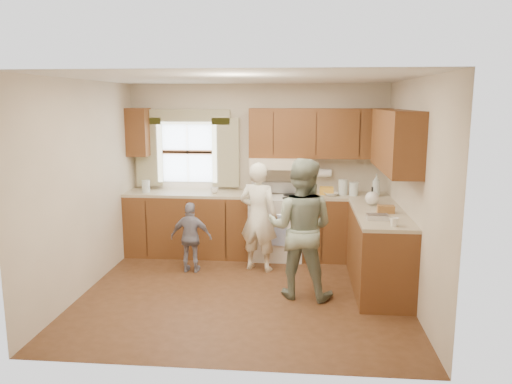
# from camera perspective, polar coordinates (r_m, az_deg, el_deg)

# --- Properties ---
(room) EXTENTS (3.80, 3.80, 3.80)m
(room) POSITION_cam_1_polar(r_m,az_deg,el_deg) (5.73, -1.37, 0.28)
(room) COLOR #452815
(room) RESTS_ON ground
(kitchen_fixtures) EXTENTS (3.80, 2.25, 2.15)m
(kitchen_fixtures) POSITION_cam_1_polar(r_m,az_deg,el_deg) (6.83, 4.83, -1.63)
(kitchen_fixtures) COLOR #48220F
(kitchen_fixtures) RESTS_ON ground
(stove) EXTENTS (0.76, 0.67, 1.07)m
(stove) POSITION_cam_1_polar(r_m,az_deg,el_deg) (7.27, 2.33, -3.87)
(stove) COLOR silver
(stove) RESTS_ON ground
(woman_left) EXTENTS (0.62, 0.50, 1.47)m
(woman_left) POSITION_cam_1_polar(r_m,az_deg,el_deg) (6.65, 0.30, -2.84)
(woman_left) COLOR white
(woman_left) RESTS_ON ground
(woman_right) EXTENTS (0.90, 0.76, 1.62)m
(woman_right) POSITION_cam_1_polar(r_m,az_deg,el_deg) (5.76, 5.14, -4.17)
(woman_right) COLOR #213D29
(woman_right) RESTS_ON ground
(child) EXTENTS (0.56, 0.25, 0.94)m
(child) POSITION_cam_1_polar(r_m,az_deg,el_deg) (6.69, -7.41, -5.17)
(child) COLOR gray
(child) RESTS_ON ground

